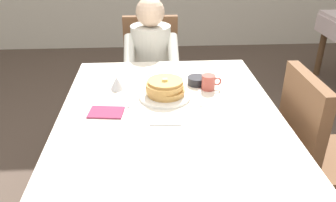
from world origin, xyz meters
name	(u,v)px	position (x,y,z in m)	size (l,w,h in m)	color
dining_table_main	(170,131)	(0.00, 0.00, 0.65)	(1.12, 1.52, 0.74)	silver
chair_diner	(151,68)	(-0.08, 1.17, 0.53)	(0.44, 0.45, 0.93)	brown
diner_person	(151,58)	(-0.08, 1.01, 0.67)	(0.40, 0.43, 1.12)	silver
chair_right_side	(315,146)	(0.77, 0.00, 0.53)	(0.45, 0.44, 0.93)	brown
plate_breakfast	(165,96)	(-0.02, 0.20, 0.75)	(0.28, 0.28, 0.02)	white
breakfast_stack	(165,88)	(-0.02, 0.21, 0.80)	(0.21, 0.21, 0.09)	tan
cup_coffee	(209,82)	(0.24, 0.29, 0.78)	(0.11, 0.08, 0.08)	#B24C42
bowl_butter	(197,81)	(0.18, 0.36, 0.76)	(0.11, 0.11, 0.04)	black
syrup_pitcher	(117,83)	(-0.28, 0.32, 0.78)	(0.08, 0.08, 0.07)	silver
fork_left_of_plate	(130,99)	(-0.21, 0.18, 0.74)	(0.18, 0.01, 0.01)	silver
knife_right_of_plate	(200,98)	(0.17, 0.18, 0.74)	(0.20, 0.01, 0.01)	silver
spoon_near_edge	(166,124)	(-0.03, -0.09, 0.74)	(0.15, 0.01, 0.01)	silver
napkin_folded	(106,112)	(-0.32, 0.05, 0.74)	(0.17, 0.12, 0.01)	#8C2D4C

